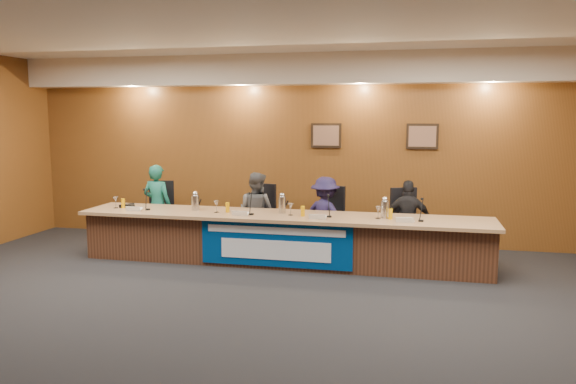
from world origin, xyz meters
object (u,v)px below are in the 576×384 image
Objects in this scene: panelist_b at (256,212)px; office_chair_a at (160,217)px; carafe_mid at (282,205)px; panelist_a at (157,206)px; dais_body at (282,240)px; speakerphone at (129,206)px; office_chair_c at (326,224)px; office_chair_d at (408,228)px; panelist_d at (408,220)px; panelist_c at (325,216)px; office_chair_b at (258,221)px; banner at (275,244)px; carafe_right at (385,210)px; carafe_left at (195,203)px.

office_chair_a is at bearing 15.14° from panelist_b.
panelist_a is at bearing 166.41° from carafe_mid.
dais_body is 18.75× the size of speakerphone.
office_chair_c is 1.27m from office_chair_d.
carafe_mid is (-1.83, -0.55, 0.26)m from panelist_d.
panelist_a is 1.07× the size of panelist_b.
panelist_c is at bearing -70.43° from office_chair_c.
office_chair_b is at bearing 19.69° from speakerphone.
office_chair_a is 1.72m from office_chair_b.
panelist_c is (2.85, 0.00, -0.07)m from panelist_a.
office_chair_b and office_chair_c have the same top height.
panelist_b is at bearing 135.48° from carafe_mid.
banner is 1.26m from office_chair_b.
banner is at bearing -96.58° from office_chair_c.
office_chair_d is at bearing 21.13° from dais_body.
speakerphone reaches higher than office_chair_c.
office_chair_d is at bearing 12.50° from office_chair_b.
office_chair_b is at bearing 129.13° from dais_body.
dais_body is 4.89× the size of panelist_d.
office_chair_a is at bearing 169.25° from carafe_right.
panelist_c reaches higher than office_chair_d.
speakerphone is at bearing -123.45° from office_chair_a.
banner is 1.79× the size of panelist_d.
panelist_c is 2.85m from office_chair_a.
dais_body is 12.50× the size of office_chair_a.
panelist_c is at bearing 146.87° from carafe_right.
office_chair_b is 2.10× the size of carafe_left.
office_chair_b is at bearing -17.71° from office_chair_a.
carafe_mid reaches higher than dais_body.
banner is at bearing 137.80° from panelist_b.
panelist_b reaches higher than dais_body.
speakerphone reaches higher than office_chair_a.
dais_body is 12.50× the size of office_chair_d.
carafe_left is 0.92× the size of carafe_mid.
panelist_a is (-2.30, 0.60, 0.34)m from dais_body.
carafe_mid reaches higher than office_chair_b.
carafe_mid is (-0.01, 0.05, 0.52)m from dais_body.
dais_body is 1.94m from panelist_d.
dais_body is at bearing 90.00° from banner.
carafe_mid is 2.48m from speakerphone.
office_chair_d is at bearing 66.05° from carafe_right.
panelist_b is 4.04× the size of speakerphone.
office_chair_d is (1.82, 0.70, 0.13)m from dais_body.
carafe_mid reaches higher than office_chair_c.
office_chair_c is at bearing 52.03° from dais_body.
office_chair_c is at bearing 49.32° from carafe_mid.
banner is at bearing -171.23° from office_chair_d.
panelist_b is (-0.57, 0.60, 0.30)m from dais_body.
carafe_right is at bearing -2.60° from carafe_mid.
office_chair_a is at bearing -84.67° from panelist_a.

